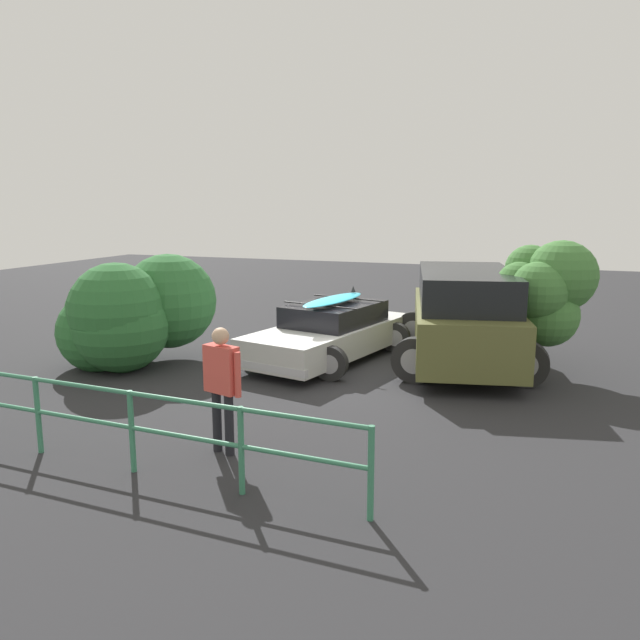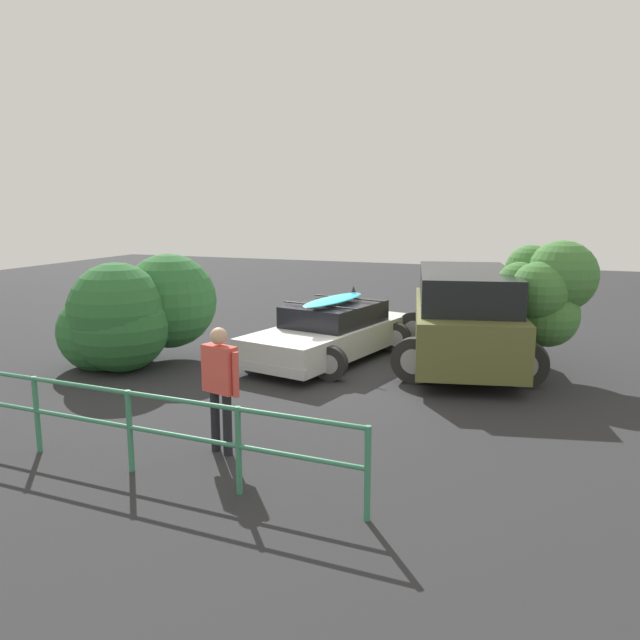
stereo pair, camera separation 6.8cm
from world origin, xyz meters
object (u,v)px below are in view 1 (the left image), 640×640
(suv_car, at_px, (464,316))
(person_bystander, at_px, (222,379))
(bush_near_left, at_px, (127,315))
(bush_near_right, at_px, (545,288))
(sedan_car, at_px, (331,332))

(suv_car, height_order, person_bystander, suv_car)
(person_bystander, xyz_separation_m, bush_near_left, (3.97, -3.25, 0.03))
(person_bystander, distance_m, bush_near_left, 5.13)
(person_bystander, height_order, bush_near_left, bush_near_left)
(person_bystander, bearing_deg, bush_near_right, -125.04)
(suv_car, xyz_separation_m, bush_near_right, (-1.50, 0.24, 0.67))
(sedan_car, relative_size, suv_car, 0.93)
(bush_near_left, relative_size, bush_near_right, 1.17)
(sedan_car, distance_m, bush_near_right, 4.33)
(sedan_car, distance_m, person_bystander, 5.29)
(person_bystander, relative_size, bush_near_left, 0.56)
(suv_car, xyz_separation_m, person_bystander, (2.33, 5.70, 0.01))
(person_bystander, bearing_deg, bush_near_left, -39.36)
(suv_car, bearing_deg, bush_near_right, 170.79)
(suv_car, distance_m, person_bystander, 6.16)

